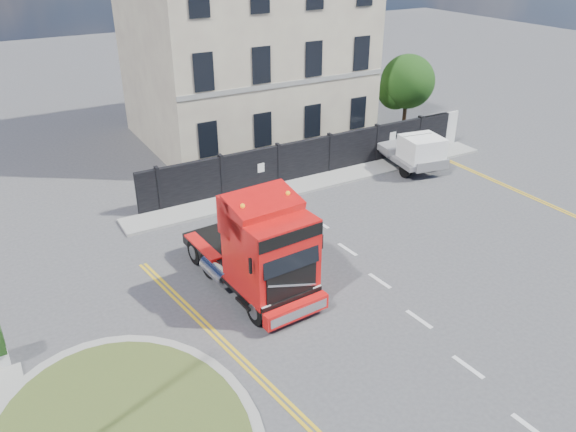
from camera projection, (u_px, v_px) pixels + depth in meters
ground at (303, 299)px, 19.06m from camera, size 120.00×120.00×0.00m
hoarding_fence at (322, 156)px, 28.47m from camera, size 18.80×0.25×2.00m
georgian_building at (244, 38)px, 31.87m from camera, size 12.30×10.30×12.80m
tree at (405, 84)px, 33.42m from camera, size 3.20×3.20×4.80m
pavement_far at (322, 181)px, 27.96m from camera, size 20.00×1.60×0.12m
truck at (261, 252)px, 18.65m from camera, size 2.72×6.32×3.70m
flatbed_pickup at (413, 151)px, 28.91m from camera, size 2.62×5.01×1.98m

